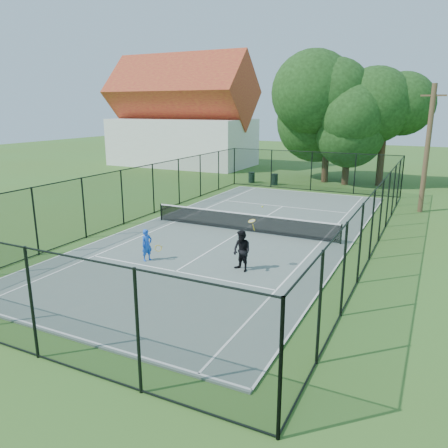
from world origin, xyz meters
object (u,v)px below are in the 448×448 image
at_px(player_blue, 147,245).
at_px(player_black, 242,251).
at_px(tennis_net, 243,221).
at_px(trash_bin_left, 252,177).
at_px(trash_bin_right, 275,179).
at_px(utility_pole, 427,149).

distance_m(player_blue, player_black, 4.05).
height_order(tennis_net, player_blue, player_blue).
distance_m(trash_bin_left, player_blue, 20.60).
bearing_deg(player_black, player_blue, -170.88).
bearing_deg(player_blue, tennis_net, 73.41).
bearing_deg(tennis_net, trash_bin_left, 110.98).
bearing_deg(trash_bin_left, tennis_net, -69.02).
bearing_deg(trash_bin_right, player_black, -73.80).
xyz_separation_m(tennis_net, player_blue, (-1.74, -5.83, 0.15)).
bearing_deg(player_blue, trash_bin_left, 100.60).
height_order(player_blue, player_black, player_black).
distance_m(tennis_net, player_blue, 6.09).
bearing_deg(utility_pole, trash_bin_right, 155.75).
bearing_deg(utility_pole, trash_bin_left, 158.17).
height_order(tennis_net, player_black, player_black).
height_order(tennis_net, trash_bin_left, tennis_net).
height_order(trash_bin_left, player_blue, player_blue).
xyz_separation_m(player_blue, player_black, (4.00, 0.64, 0.14)).
relative_size(player_blue, player_black, 0.53).
distance_m(tennis_net, player_black, 5.67).
relative_size(tennis_net, player_blue, 7.55).
xyz_separation_m(trash_bin_left, player_blue, (3.79, -20.24, 0.28)).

